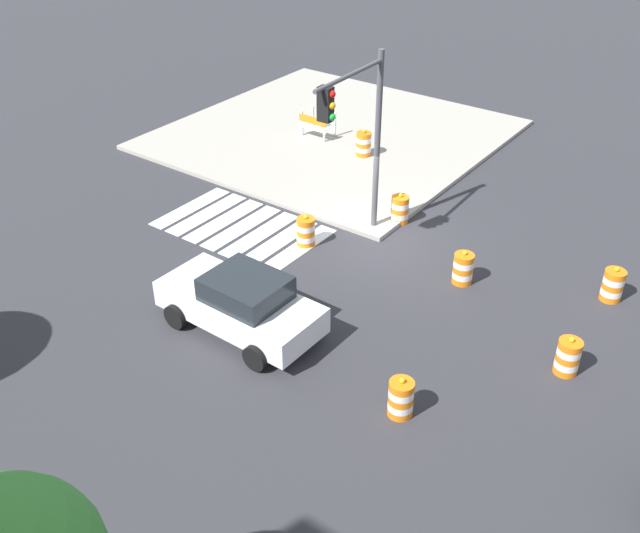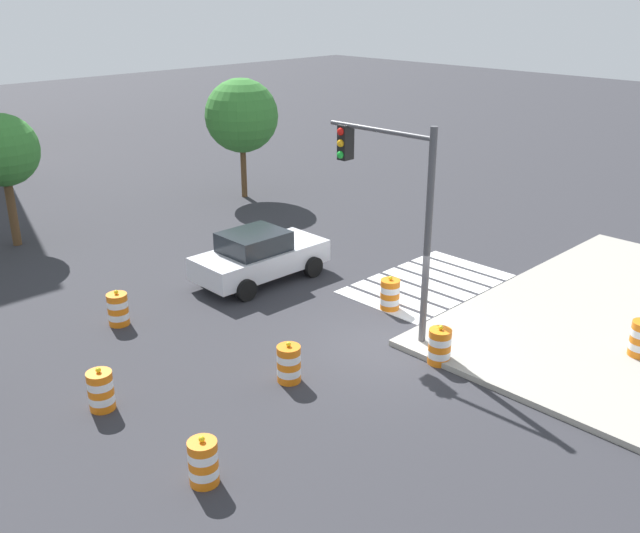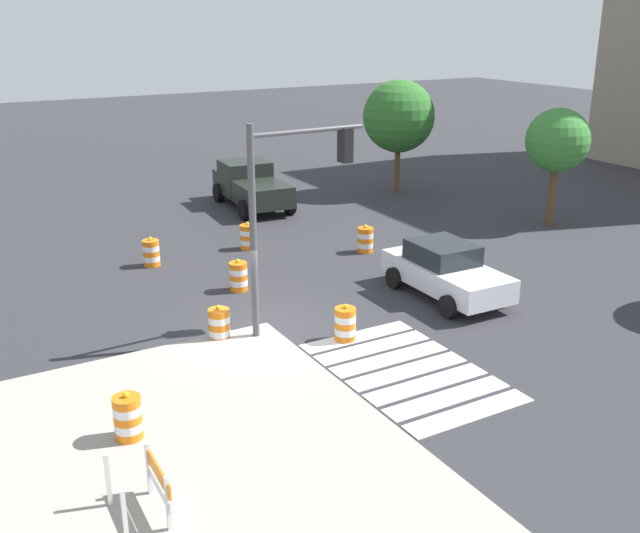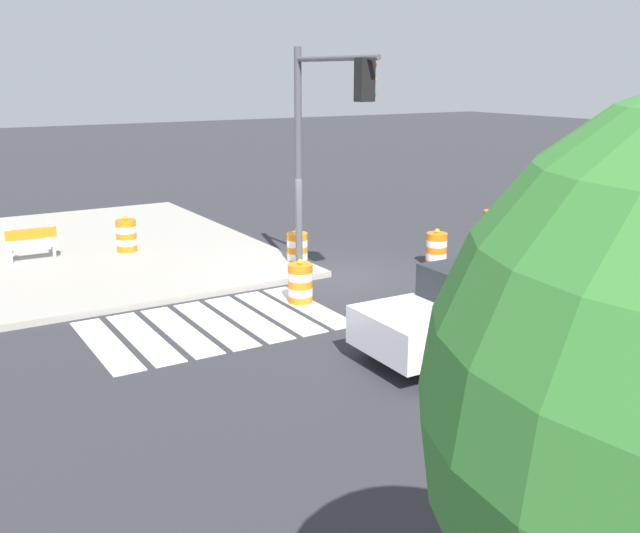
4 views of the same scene
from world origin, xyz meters
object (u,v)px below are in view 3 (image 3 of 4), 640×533
traffic_barrel_far_curb (345,324)px  traffic_barrel_lane_center (151,253)px  traffic_barrel_median_far (365,240)px  street_tree_streetside_far (558,141)px  sports_car (445,270)px  pickup_truck (250,185)px  traffic_light_pole (292,189)px  traffic_barrel_near_corner (248,237)px  traffic_barrel_on_sidewalk (128,417)px  construction_barricade (149,484)px  street_tree_streetside_mid (399,116)px  traffic_barrel_crosswalk_end (219,325)px  traffic_barrel_median_near (238,276)px

traffic_barrel_far_curb → traffic_barrel_lane_center: (-8.37, -2.55, 0.00)m
traffic_barrel_median_far → street_tree_streetside_far: bearing=84.9°
sports_car → pickup_truck: pickup_truck is taller
traffic_light_pole → sports_car: bearing=90.6°
traffic_barrel_near_corner → traffic_barrel_on_sidewalk: traffic_barrel_on_sidewalk is taller
construction_barricade → traffic_light_pole: bearing=134.9°
traffic_barrel_near_corner → traffic_barrel_median_far: bearing=55.3°
street_tree_streetside_mid → traffic_barrel_on_sidewalk: bearing=-48.8°
pickup_truck → construction_barricade: (18.67, -10.39, -0.25)m
traffic_barrel_crosswalk_end → traffic_barrel_near_corner: bearing=150.2°
pickup_truck → traffic_barrel_crosswalk_end: 14.22m
traffic_barrel_lane_center → construction_barricade: (12.92, -4.08, 0.27)m
pickup_truck → traffic_barrel_on_sidewalk: 19.04m
traffic_barrel_median_far → traffic_barrel_median_near: bearing=-76.9°
traffic_barrel_crosswalk_end → traffic_barrel_lane_center: bearing=177.2°
pickup_truck → traffic_barrel_lane_center: bearing=-47.7°
street_tree_streetside_mid → pickup_truck: bearing=-98.5°
pickup_truck → traffic_light_pole: (12.94, -4.65, 2.94)m
traffic_barrel_on_sidewalk → street_tree_streetside_far: street_tree_streetside_far is taller
pickup_truck → traffic_barrel_on_sidewalk: size_ratio=5.17×
traffic_barrel_far_curb → traffic_light_pole: (-1.18, -0.90, 3.46)m
traffic_barrel_near_corner → traffic_barrel_on_sidewalk: size_ratio=1.00×
traffic_barrel_lane_center → traffic_light_pole: (7.19, 1.66, 3.46)m
traffic_barrel_lane_center → traffic_barrel_crosswalk_end: bearing=-2.8°
sports_car → construction_barricade: bearing=-62.1°
traffic_barrel_median_far → street_tree_streetside_mid: bearing=137.8°
sports_car → pickup_truck: 12.90m
pickup_truck → street_tree_streetside_far: street_tree_streetside_far is taller
traffic_barrel_median_far → traffic_barrel_near_corner: bearing=-124.7°
traffic_barrel_crosswalk_end → traffic_barrel_median_far: same height
traffic_barrel_crosswalk_end → traffic_light_pole: traffic_light_pole is taller
pickup_truck → traffic_barrel_far_curb: (14.12, -3.75, -0.52)m
street_tree_streetside_far → street_tree_streetside_mid: bearing=-165.2°
construction_barricade → traffic_barrel_median_near: bearing=148.5°
traffic_barrel_median_near → traffic_barrel_far_curb: bearing=11.1°
sports_car → street_tree_streetside_mid: (-11.81, 6.62, 2.78)m
traffic_barrel_on_sidewalk → street_tree_streetside_mid: street_tree_streetside_mid is taller
traffic_barrel_median_near → traffic_barrel_on_sidewalk: size_ratio=1.00×
traffic_barrel_near_corner → traffic_barrel_median_far: size_ratio=1.00×
sports_car → pickup_truck: bearing=-177.6°
traffic_barrel_crosswalk_end → construction_barricade: construction_barricade is taller
traffic_barrel_far_curb → traffic_barrel_on_sidewalk: size_ratio=1.00×
pickup_truck → traffic_barrel_lane_center: 8.55m
traffic_barrel_lane_center → street_tree_streetside_mid: 14.60m
traffic_barrel_median_near → traffic_barrel_lane_center: bearing=-155.9°
traffic_barrel_median_near → traffic_barrel_lane_center: (-3.61, -1.62, 0.00)m
pickup_truck → traffic_barrel_median_far: 8.14m
pickup_truck → traffic_light_pole: traffic_light_pole is taller
sports_car → traffic_barrel_median_near: 6.32m
traffic_barrel_far_curb → construction_barricade: bearing=-55.6°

